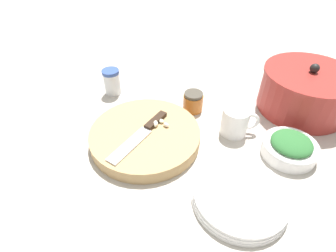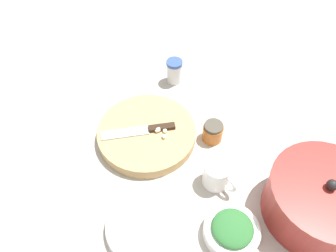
% 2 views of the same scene
% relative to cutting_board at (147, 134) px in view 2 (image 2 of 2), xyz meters
% --- Properties ---
extents(ground_plane, '(5.00, 5.00, 0.00)m').
position_rel_cutting_board_xyz_m(ground_plane, '(0.04, 0.07, -0.02)').
color(ground_plane, '#B2ADA3').
extents(cutting_board, '(0.32, 0.32, 0.04)m').
position_rel_cutting_board_xyz_m(cutting_board, '(0.00, 0.00, 0.00)').
color(cutting_board, tan).
rests_on(cutting_board, ground_plane).
extents(chef_knife, '(0.04, 0.24, 0.01)m').
position_rel_cutting_board_xyz_m(chef_knife, '(0.00, -0.01, 0.02)').
color(chef_knife, black).
rests_on(chef_knife, cutting_board).
extents(garlic_cloves, '(0.07, 0.05, 0.01)m').
position_rel_cutting_board_xyz_m(garlic_cloves, '(0.01, 0.05, 0.03)').
color(garlic_cloves, silver).
rests_on(garlic_cloves, cutting_board).
extents(herb_bowl, '(0.15, 0.15, 0.06)m').
position_rel_cutting_board_xyz_m(herb_bowl, '(0.37, 0.16, 0.01)').
color(herb_bowl, white).
rests_on(herb_bowl, ground_plane).
extents(spice_jar, '(0.06, 0.06, 0.09)m').
position_rel_cutting_board_xyz_m(spice_jar, '(-0.24, 0.15, 0.03)').
color(spice_jar, silver).
rests_on(spice_jar, ground_plane).
extents(coffee_mug, '(0.11, 0.08, 0.08)m').
position_rel_cutting_board_xyz_m(coffee_mug, '(0.21, 0.17, 0.02)').
color(coffee_mug, white).
rests_on(coffee_mug, ground_plane).
extents(plate_stack, '(0.22, 0.22, 0.03)m').
position_rel_cutting_board_xyz_m(plate_stack, '(0.30, -0.05, -0.00)').
color(plate_stack, white).
rests_on(plate_stack, ground_plane).
extents(honey_jar, '(0.07, 0.07, 0.07)m').
position_rel_cutting_board_xyz_m(honey_jar, '(0.05, 0.21, 0.01)').
color(honey_jar, '#B26023').
rests_on(honey_jar, ground_plane).
extents(stock_pot, '(0.29, 0.29, 0.16)m').
position_rel_cutting_board_xyz_m(stock_pot, '(0.36, 0.40, 0.05)').
color(stock_pot, '#9E2D28').
rests_on(stock_pot, ground_plane).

